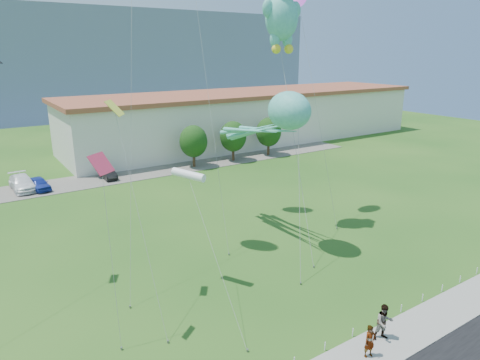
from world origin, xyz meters
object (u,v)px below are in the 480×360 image
at_px(pedestrian_right, 384,322).
at_px(parked_car_black, 108,173).
at_px(pedestrian_left, 370,341).
at_px(octopus_kite, 275,120).
at_px(warehouse, 252,116).
at_px(parked_car_white, 22,183).
at_px(parked_car_blue, 39,184).
at_px(teddy_bear_kite, 282,12).

height_order(pedestrian_right, parked_car_black, pedestrian_right).
bearing_deg(parked_car_black, pedestrian_left, -87.38).
bearing_deg(pedestrian_left, octopus_kite, 82.21).
relative_size(warehouse, pedestrian_right, 31.03).
bearing_deg(parked_car_white, pedestrian_left, -78.12).
xyz_separation_m(parked_car_black, octopus_kite, (5.52, -24.53, 8.94)).
height_order(parked_car_black, octopus_kite, octopus_kite).
bearing_deg(parked_car_white, parked_car_black, -8.04).
bearing_deg(octopus_kite, parked_car_black, 102.68).
bearing_deg(parked_car_blue, pedestrian_right, -82.49).
relative_size(pedestrian_left, octopus_kite, 0.14).
bearing_deg(pedestrian_right, teddy_bear_kite, 95.21).
relative_size(pedestrian_left, teddy_bear_kite, 0.08).
relative_size(pedestrian_right, octopus_kite, 0.16).
xyz_separation_m(parked_car_blue, teddy_bear_kite, (15.46, -21.70, 16.49)).
height_order(warehouse, teddy_bear_kite, teddy_bear_kite).
bearing_deg(parked_car_black, warehouse, 19.44).
distance_m(warehouse, octopus_kite, 40.32).
xyz_separation_m(parked_car_white, teddy_bear_kite, (16.96, -22.67, 16.39)).
relative_size(parked_car_blue, teddy_bear_kite, 0.20).
bearing_deg(pedestrian_left, warehouse, 71.21).
height_order(warehouse, pedestrian_left, warehouse).
height_order(pedestrian_left, parked_car_black, pedestrian_left).
distance_m(pedestrian_left, parked_car_black, 37.69).
bearing_deg(parked_car_white, teddy_bear_kite, -56.40).
xyz_separation_m(pedestrian_left, parked_car_black, (-1.34, 37.66, -0.27)).
relative_size(warehouse, teddy_bear_kite, 3.06).
height_order(pedestrian_right, parked_car_white, pedestrian_right).
bearing_deg(pedestrian_right, warehouse, 85.88).
height_order(parked_car_black, teddy_bear_kite, teddy_bear_kite).
height_order(warehouse, parked_car_blue, warehouse).
bearing_deg(warehouse, parked_car_blue, -164.73).
xyz_separation_m(warehouse, pedestrian_left, (-25.59, -46.85, -3.18)).
distance_m(parked_car_blue, octopus_kite, 28.98).
distance_m(parked_car_blue, teddy_bear_kite, 31.33).
xyz_separation_m(pedestrian_right, octopus_kite, (2.52, 12.64, 8.53)).
bearing_deg(teddy_bear_kite, pedestrian_left, -112.76).
bearing_deg(parked_car_blue, teddy_bear_kite, -62.89).
height_order(parked_car_blue, teddy_bear_kite, teddy_bear_kite).
height_order(parked_car_white, parked_car_black, parked_car_white).
distance_m(pedestrian_right, octopus_kite, 15.45).
xyz_separation_m(warehouse, parked_car_black, (-26.93, -9.19, -3.45)).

